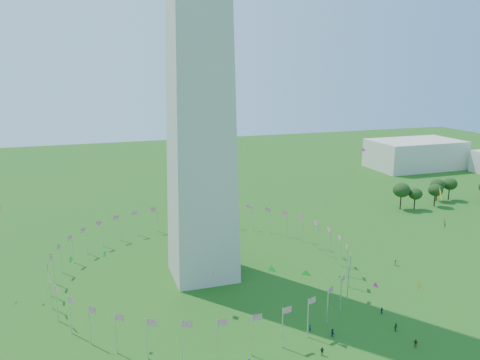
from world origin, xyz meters
name	(u,v)px	position (x,y,z in m)	size (l,w,h in m)	color
flag_ring	(203,259)	(0.00, 50.00, 4.50)	(80.24, 80.24, 9.00)	silver
gov_building_east_a	(415,154)	(150.00, 150.00, 8.00)	(50.00, 30.00, 16.00)	beige
kites_aloft	(281,246)	(10.74, 20.90, 18.14)	(103.18, 74.11, 34.81)	green
tree_line_east	(442,193)	(112.73, 85.22, 4.80)	(53.39, 15.57, 10.79)	#214617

